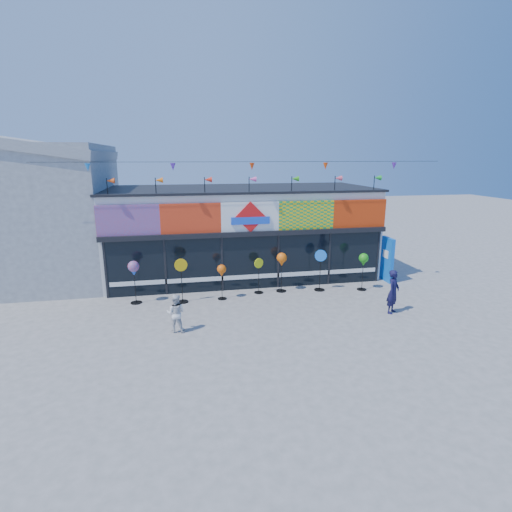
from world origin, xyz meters
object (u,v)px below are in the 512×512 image
object	(u,v)px
spinner_1	(182,280)
spinner_6	(364,261)
spinner_5	(320,269)
adult_man	(393,292)
spinner_4	(282,261)
spinner_3	(259,275)
spinner_0	(134,269)
spinner_2	(222,272)
child	(176,313)
blue_sign	(387,259)

from	to	relation	value
spinner_1	spinner_6	distance (m)	7.50
spinner_1	spinner_5	bearing A→B (deg)	3.43
spinner_6	adult_man	bearing A→B (deg)	-91.63
spinner_4	spinner_3	bearing A→B (deg)	-179.61
spinner_0	spinner_4	size ratio (longest dim) A/B	1.01
spinner_2	child	size ratio (longest dim) A/B	1.12
spinner_1	spinner_4	xyz separation A→B (m)	(4.09, 0.51, 0.41)
spinner_6	adult_man	distance (m)	2.63
spinner_6	spinner_2	bearing A→B (deg)	179.84
spinner_0	spinner_1	xyz separation A→B (m)	(1.76, -0.25, -0.43)
spinner_1	adult_man	bearing A→B (deg)	-18.86
spinner_4	child	world-z (taller)	spinner_4
child	spinner_1	bearing A→B (deg)	-81.77
spinner_1	spinner_3	bearing A→B (deg)	9.12
spinner_0	adult_man	size ratio (longest dim) A/B	1.06
spinner_5	spinner_6	distance (m)	1.84
blue_sign	spinner_3	xyz separation A→B (m)	(-6.01, -0.55, -0.22)
spinner_1	spinner_6	size ratio (longest dim) A/B	1.09
blue_sign	spinner_3	distance (m)	6.04
spinner_0	adult_man	world-z (taller)	spinner_0
spinner_2	spinner_4	size ratio (longest dim) A/B	0.85
spinner_0	spinner_3	distance (m)	4.92
spinner_0	adult_man	distance (m)	9.61
adult_man	spinner_3	bearing A→B (deg)	104.33
spinner_5	spinner_6	xyz separation A→B (m)	(1.78, -0.30, 0.35)
spinner_1	child	xyz separation A→B (m)	(-0.24, -2.66, -0.29)
spinner_0	spinner_6	distance (m)	9.25
blue_sign	spinner_5	world-z (taller)	blue_sign
spinner_4	child	bearing A→B (deg)	-143.74
spinner_1	child	world-z (taller)	spinner_1
spinner_0	spinner_1	world-z (taller)	spinner_1
spinner_2	adult_man	world-z (taller)	adult_man
blue_sign	child	bearing A→B (deg)	-157.22
spinner_5	adult_man	bearing A→B (deg)	-59.31
spinner_5	spinner_4	bearing A→B (deg)	174.20
spinner_6	spinner_4	bearing A→B (deg)	172.31
spinner_2	spinner_3	xyz separation A→B (m)	(1.57, 0.44, -0.35)
spinner_5	adult_man	xyz separation A→B (m)	(1.71, -2.88, -0.13)
spinner_3	spinner_5	distance (m)	2.60
spinner_5	spinner_1	bearing A→B (deg)	-176.57
spinner_5	child	xyz separation A→B (m)	(-5.95, -3.01, -0.30)
spinner_4	child	xyz separation A→B (m)	(-4.32, -3.17, -0.70)
spinner_3	child	distance (m)	4.62
spinner_0	child	xyz separation A→B (m)	(1.52, -2.91, -0.72)
spinner_2	spinner_6	world-z (taller)	spinner_6
spinner_3	spinner_6	distance (m)	4.42
spinner_3	spinner_5	size ratio (longest dim) A/B	0.85
spinner_1	spinner_2	world-z (taller)	spinner_1
spinner_2	spinner_3	size ratio (longest dim) A/B	0.95
spinner_3	spinner_0	bearing A→B (deg)	-177.05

